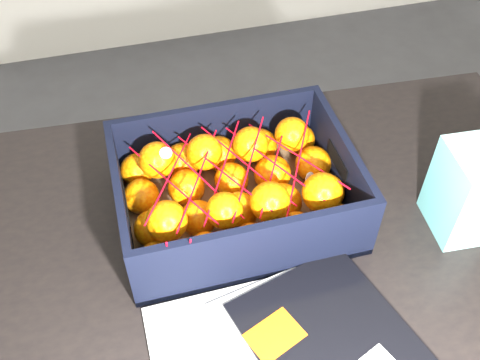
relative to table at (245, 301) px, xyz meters
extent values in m
cube|color=black|center=(0.00, 0.00, 0.08)|extent=(1.25, 0.88, 0.04)
cylinder|color=black|center=(0.55, 0.35, -0.30)|extent=(0.06, 0.06, 0.71)
cube|color=silver|center=(0.05, -0.17, 0.11)|extent=(0.26, 0.31, 0.01)
cube|color=black|center=(0.09, -0.17, 0.11)|extent=(0.28, 0.33, 0.01)
cube|color=#FF5E0D|center=(0.01, -0.13, 0.12)|extent=(0.09, 0.08, 0.00)
cube|color=olive|center=(0.01, 0.11, 0.10)|extent=(0.38, 0.28, 0.01)
cube|color=black|center=(0.01, 0.25, 0.16)|extent=(0.38, 0.01, 0.13)
cube|color=black|center=(0.01, -0.02, 0.16)|extent=(0.38, 0.01, 0.13)
cube|color=black|center=(-0.17, 0.11, 0.16)|extent=(0.01, 0.26, 0.13)
cube|color=black|center=(0.20, 0.11, 0.16)|extent=(0.01, 0.26, 0.13)
sphere|color=orange|center=(-0.13, 0.02, 0.14)|extent=(0.06, 0.06, 0.06)
sphere|color=orange|center=(-0.13, 0.08, 0.14)|extent=(0.06, 0.06, 0.06)
sphere|color=orange|center=(-0.14, 0.15, 0.14)|extent=(0.06, 0.06, 0.06)
sphere|color=orange|center=(-0.13, 0.21, 0.14)|extent=(0.06, 0.06, 0.06)
sphere|color=orange|center=(-0.06, 0.02, 0.14)|extent=(0.06, 0.06, 0.06)
sphere|color=orange|center=(-0.06, 0.08, 0.14)|extent=(0.06, 0.06, 0.06)
sphere|color=orange|center=(-0.06, 0.15, 0.14)|extent=(0.06, 0.06, 0.06)
sphere|color=orange|center=(-0.06, 0.21, 0.14)|extent=(0.06, 0.06, 0.06)
sphere|color=orange|center=(0.01, 0.01, 0.14)|extent=(0.06, 0.06, 0.06)
sphere|color=orange|center=(0.01, 0.08, 0.14)|extent=(0.06, 0.06, 0.06)
sphere|color=orange|center=(0.02, 0.15, 0.14)|extent=(0.06, 0.06, 0.06)
sphere|color=orange|center=(0.01, 0.22, 0.14)|extent=(0.06, 0.06, 0.06)
sphere|color=orange|center=(0.09, 0.02, 0.14)|extent=(0.06, 0.06, 0.06)
sphere|color=orange|center=(0.09, 0.08, 0.14)|extent=(0.06, 0.06, 0.06)
sphere|color=orange|center=(0.09, 0.15, 0.14)|extent=(0.06, 0.06, 0.06)
sphere|color=orange|center=(0.09, 0.22, 0.14)|extent=(0.06, 0.06, 0.06)
sphere|color=orange|center=(0.16, 0.02, 0.14)|extent=(0.06, 0.06, 0.06)
sphere|color=orange|center=(0.16, 0.08, 0.14)|extent=(0.06, 0.06, 0.06)
sphere|color=orange|center=(0.16, 0.15, 0.14)|extent=(0.06, 0.06, 0.06)
sphere|color=orange|center=(0.16, 0.21, 0.14)|extent=(0.06, 0.06, 0.06)
sphere|color=orange|center=(-0.11, 0.05, 0.19)|extent=(0.06, 0.06, 0.06)
sphere|color=orange|center=(-0.10, 0.18, 0.19)|extent=(0.06, 0.06, 0.06)
sphere|color=orange|center=(-0.02, 0.05, 0.19)|extent=(0.06, 0.06, 0.06)
sphere|color=orange|center=(-0.02, 0.18, 0.19)|extent=(0.06, 0.06, 0.06)
sphere|color=orange|center=(0.05, 0.05, 0.19)|extent=(0.06, 0.06, 0.06)
sphere|color=orange|center=(0.06, 0.18, 0.19)|extent=(0.06, 0.06, 0.06)
sphere|color=orange|center=(0.14, 0.04, 0.19)|extent=(0.06, 0.06, 0.06)
sphere|color=orange|center=(0.13, 0.18, 0.19)|extent=(0.06, 0.06, 0.06)
cylinder|color=red|center=(-0.09, 0.11, 0.20)|extent=(0.11, 0.20, 0.00)
cylinder|color=red|center=(-0.05, 0.12, 0.21)|extent=(0.10, 0.19, 0.03)
cylinder|color=red|center=(-0.01, 0.12, 0.20)|extent=(0.11, 0.20, 0.00)
cylinder|color=red|center=(0.03, 0.12, 0.20)|extent=(0.11, 0.20, 0.02)
cylinder|color=red|center=(0.08, 0.11, 0.20)|extent=(0.11, 0.20, 0.00)
cylinder|color=red|center=(0.12, 0.12, 0.21)|extent=(0.11, 0.20, 0.02)
cylinder|color=red|center=(-0.09, 0.12, 0.21)|extent=(0.11, 0.19, 0.02)
cylinder|color=red|center=(-0.05, 0.11, 0.21)|extent=(0.11, 0.20, 0.01)
cylinder|color=red|center=(-0.01, 0.11, 0.21)|extent=(0.11, 0.20, 0.02)
cylinder|color=red|center=(0.03, 0.11, 0.21)|extent=(0.11, 0.20, 0.02)
cylinder|color=red|center=(0.08, 0.11, 0.20)|extent=(0.11, 0.20, 0.00)
cylinder|color=red|center=(0.12, 0.11, 0.20)|extent=(0.11, 0.19, 0.03)
cylinder|color=red|center=(-0.12, -0.01, 0.19)|extent=(0.00, 0.03, 0.09)
cylinder|color=red|center=(-0.09, -0.01, 0.19)|extent=(0.01, 0.04, 0.08)
cube|color=white|center=(0.35, 0.00, 0.18)|extent=(0.08, 0.11, 0.16)
camera|label=1|loc=(-0.14, -0.48, 0.84)|focal=42.06mm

